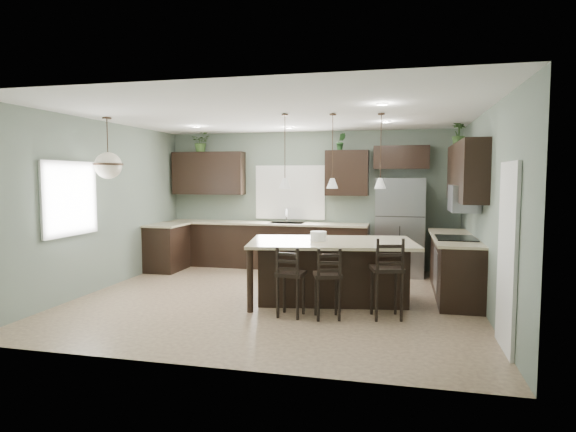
# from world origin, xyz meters

# --- Properties ---
(ground) EXTENTS (6.00, 6.00, 0.00)m
(ground) POSITION_xyz_m (0.00, 0.00, 0.00)
(ground) COLOR #9E8466
(ground) RESTS_ON ground
(pantry_door) EXTENTS (0.04, 0.82, 2.04)m
(pantry_door) POSITION_xyz_m (2.98, -1.55, 1.02)
(pantry_door) COLOR white
(pantry_door) RESTS_ON ground
(window_back) EXTENTS (1.35, 0.02, 1.00)m
(window_back) POSITION_xyz_m (-0.40, 2.73, 1.55)
(window_back) COLOR white
(window_back) RESTS_ON room_shell
(window_left) EXTENTS (0.02, 1.10, 1.00)m
(window_left) POSITION_xyz_m (-2.98, -0.80, 1.55)
(window_left) COLOR white
(window_left) RESTS_ON room_shell
(left_return_cabs) EXTENTS (0.60, 0.90, 0.90)m
(left_return_cabs) POSITION_xyz_m (-2.70, 1.70, 0.45)
(left_return_cabs) COLOR black
(left_return_cabs) RESTS_ON ground
(left_return_countertop) EXTENTS (0.66, 0.96, 0.04)m
(left_return_countertop) POSITION_xyz_m (-2.68, 1.70, 0.92)
(left_return_countertop) COLOR beige
(left_return_countertop) RESTS_ON left_return_cabs
(back_lower_cabs) EXTENTS (4.20, 0.60, 0.90)m
(back_lower_cabs) POSITION_xyz_m (-0.85, 2.45, 0.45)
(back_lower_cabs) COLOR black
(back_lower_cabs) RESTS_ON ground
(back_countertop) EXTENTS (4.20, 0.66, 0.04)m
(back_countertop) POSITION_xyz_m (-0.85, 2.43, 0.92)
(back_countertop) COLOR beige
(back_countertop) RESTS_ON back_lower_cabs
(sink_inset) EXTENTS (0.70, 0.45, 0.01)m
(sink_inset) POSITION_xyz_m (-0.40, 2.43, 0.94)
(sink_inset) COLOR gray
(sink_inset) RESTS_ON back_countertop
(faucet) EXTENTS (0.02, 0.02, 0.28)m
(faucet) POSITION_xyz_m (-0.40, 2.40, 1.08)
(faucet) COLOR silver
(faucet) RESTS_ON back_countertop
(back_upper_left) EXTENTS (1.55, 0.34, 0.90)m
(back_upper_left) POSITION_xyz_m (-2.15, 2.58, 1.95)
(back_upper_left) COLOR black
(back_upper_left) RESTS_ON room_shell
(back_upper_right) EXTENTS (0.85, 0.34, 0.90)m
(back_upper_right) POSITION_xyz_m (0.80, 2.58, 1.95)
(back_upper_right) COLOR black
(back_upper_right) RESTS_ON room_shell
(fridge_header) EXTENTS (1.05, 0.34, 0.45)m
(fridge_header) POSITION_xyz_m (1.85, 2.58, 2.25)
(fridge_header) COLOR black
(fridge_header) RESTS_ON room_shell
(right_lower_cabs) EXTENTS (0.60, 2.35, 0.90)m
(right_lower_cabs) POSITION_xyz_m (2.70, 0.87, 0.45)
(right_lower_cabs) COLOR black
(right_lower_cabs) RESTS_ON ground
(right_countertop) EXTENTS (0.66, 2.35, 0.04)m
(right_countertop) POSITION_xyz_m (2.68, 0.87, 0.92)
(right_countertop) COLOR beige
(right_countertop) RESTS_ON right_lower_cabs
(cooktop) EXTENTS (0.58, 0.75, 0.02)m
(cooktop) POSITION_xyz_m (2.68, 0.60, 0.94)
(cooktop) COLOR black
(cooktop) RESTS_ON right_countertop
(wall_oven_front) EXTENTS (0.01, 0.72, 0.60)m
(wall_oven_front) POSITION_xyz_m (2.40, 0.60, 0.45)
(wall_oven_front) COLOR gray
(wall_oven_front) RESTS_ON right_lower_cabs
(right_upper_cabs) EXTENTS (0.34, 2.35, 0.90)m
(right_upper_cabs) POSITION_xyz_m (2.83, 0.87, 1.95)
(right_upper_cabs) COLOR black
(right_upper_cabs) RESTS_ON room_shell
(microwave) EXTENTS (0.40, 0.75, 0.40)m
(microwave) POSITION_xyz_m (2.78, 0.60, 1.55)
(microwave) COLOR gray
(microwave) RESTS_ON right_upper_cabs
(refrigerator) EXTENTS (0.90, 0.74, 1.85)m
(refrigerator) POSITION_xyz_m (1.85, 2.29, 0.93)
(refrigerator) COLOR gray
(refrigerator) RESTS_ON ground
(kitchen_island) EXTENTS (2.62, 1.76, 0.92)m
(kitchen_island) POSITION_xyz_m (0.86, -0.00, 0.46)
(kitchen_island) COLOR black
(kitchen_island) RESTS_ON ground
(serving_dish) EXTENTS (0.24, 0.24, 0.14)m
(serving_dish) POSITION_xyz_m (0.67, -0.03, 0.99)
(serving_dish) COLOR white
(serving_dish) RESTS_ON kitchen_island
(bar_stool_left) EXTENTS (0.38, 0.38, 0.96)m
(bar_stool_left) POSITION_xyz_m (0.44, -0.87, 0.48)
(bar_stool_left) COLOR black
(bar_stool_left) RESTS_ON ground
(bar_stool_center) EXTENTS (0.44, 0.44, 0.96)m
(bar_stool_center) POSITION_xyz_m (0.93, -0.86, 0.48)
(bar_stool_center) COLOR black
(bar_stool_center) RESTS_ON ground
(bar_stool_right) EXTENTS (0.49, 0.49, 1.09)m
(bar_stool_right) POSITION_xyz_m (1.69, -0.67, 0.55)
(bar_stool_right) COLOR black
(bar_stool_right) RESTS_ON ground
(pendant_left) EXTENTS (0.17, 0.17, 1.10)m
(pendant_left) POSITION_xyz_m (0.17, -0.12, 2.25)
(pendant_left) COLOR silver
(pendant_left) RESTS_ON room_shell
(pendant_center) EXTENTS (0.17, 0.17, 1.10)m
(pendant_center) POSITION_xyz_m (0.86, -0.00, 2.25)
(pendant_center) COLOR white
(pendant_center) RESTS_ON room_shell
(pendant_right) EXTENTS (0.17, 0.17, 1.10)m
(pendant_right) POSITION_xyz_m (1.55, 0.11, 2.25)
(pendant_right) COLOR white
(pendant_right) RESTS_ON room_shell
(chandelier) EXTENTS (0.46, 0.46, 0.96)m
(chandelier) POSITION_xyz_m (-2.60, -0.37, 2.32)
(chandelier) COLOR beige
(chandelier) RESTS_ON room_shell
(plant_back_left) EXTENTS (0.45, 0.41, 0.42)m
(plant_back_left) POSITION_xyz_m (-2.30, 2.55, 2.61)
(plant_back_left) COLOR #395A27
(plant_back_left) RESTS_ON back_upper_left
(plant_back_right) EXTENTS (0.21, 0.19, 0.34)m
(plant_back_right) POSITION_xyz_m (0.68, 2.55, 2.57)
(plant_back_right) COLOR #265224
(plant_back_right) RESTS_ON back_upper_right
(plant_right_wall) EXTENTS (0.29, 0.29, 0.41)m
(plant_right_wall) POSITION_xyz_m (2.80, 1.73, 2.61)
(plant_right_wall) COLOR #314F22
(plant_right_wall) RESTS_ON right_upper_cabs
(room_shell) EXTENTS (6.00, 6.00, 6.00)m
(room_shell) POSITION_xyz_m (0.00, 0.00, 1.70)
(room_shell) COLOR slate
(room_shell) RESTS_ON ground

